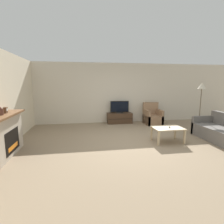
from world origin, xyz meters
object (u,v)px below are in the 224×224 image
armchair (152,117)px  coffee_table (168,129)px  tv (120,107)px  tv_stand (120,118)px  remote (169,127)px  mantel_clock (5,110)px  floor_lamp (202,90)px  mantel_vase_centre_left (0,112)px  fireplace (4,135)px

armchair → coffee_table: armchair is taller
tv → coffee_table: size_ratio=0.93×
tv_stand → coffee_table: 2.94m
tv → remote: 2.97m
coffee_table → armchair: bearing=78.3°
armchair → remote: 2.48m
tv_stand → remote: bearing=-70.9°
mantel_clock → armchair: mantel_clock is taller
remote → tv_stand: bearing=130.5°
tv_stand → floor_lamp: size_ratio=0.62×
remote → mantel_vase_centre_left: bearing=-153.0°
tv → remote: tv is taller
mantel_clock → coffee_table: (4.45, 0.18, -0.74)m
remote → mantel_clock: bearing=-156.5°
fireplace → mantel_vase_centre_left: (0.02, -0.12, 0.60)m
tv_stand → coffee_table: tv_stand is taller
fireplace → floor_lamp: floor_lamp is taller
mantel_vase_centre_left → remote: mantel_vase_centre_left is taller
fireplace → tv: fireplace is taller
fireplace → tv_stand: 4.73m
floor_lamp → armchair: bearing=133.1°
tv_stand → tv: (-0.00, -0.00, 0.49)m
fireplace → tv_stand: (3.54, 3.12, -0.30)m
fireplace → armchair: 5.68m
floor_lamp → fireplace: bearing=-167.7°
mantel_vase_centre_left → tv: (3.53, 3.24, -0.42)m
armchair → mantel_vase_centre_left: bearing=-149.9°
mantel_vase_centre_left → coffee_table: (4.45, 0.46, -0.75)m
mantel_clock → remote: mantel_clock is taller
remote → tv: bearing=130.5°
tv_stand → remote: 2.97m
remote → coffee_table: bearing=-177.4°
fireplace → tv: (3.54, 3.12, 0.18)m
mantel_clock → fireplace: bearing=-96.2°
coffee_table → remote: remote is taller
armchair → coffee_table: 2.47m
armchair → tv: bearing=165.5°
fireplace → armchair: fireplace is taller
mantel_clock → coffee_table: size_ratio=0.17×
fireplace → mantel_vase_centre_left: 0.62m
mantel_clock → tv_stand: size_ratio=0.13×
mantel_vase_centre_left → tv: size_ratio=0.23×
tv_stand → tv: size_ratio=1.34×
mantel_vase_centre_left → coffee_table: bearing=5.9°
fireplace → floor_lamp: (6.27, 1.37, 1.01)m
mantel_clock → tv_stand: 4.69m
tv_stand → mantel_vase_centre_left: bearing=-137.4°
armchair → floor_lamp: (1.30, -1.39, 1.25)m
coffee_table → remote: 0.09m
coffee_table → floor_lamp: (1.80, 1.03, 1.15)m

